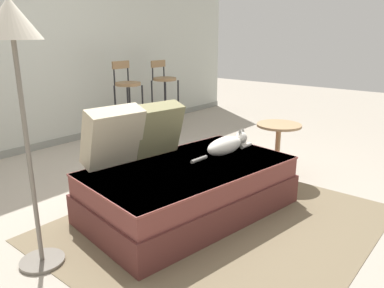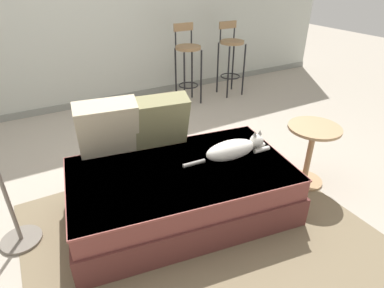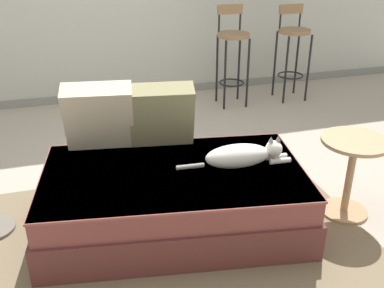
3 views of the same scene
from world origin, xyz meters
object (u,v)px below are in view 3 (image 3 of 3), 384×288
object	(u,v)px
couch	(174,198)
side_table	(351,166)
throw_pillow_corner	(99,116)
throw_pillow_middle	(162,115)
bar_stool_near_window	(233,47)
bar_stool_by_doorway	(293,44)
cat	(242,155)

from	to	relation	value
couch	side_table	bearing A→B (deg)	-8.74
throw_pillow_corner	side_table	bearing A→B (deg)	-21.74
throw_pillow_middle	bar_stool_near_window	bearing A→B (deg)	55.47
throw_pillow_corner	side_table	xyz separation A→B (m)	(1.57, -0.62, -0.29)
throw_pillow_middle	side_table	xyz separation A→B (m)	(1.15, -0.56, -0.28)
bar_stool_near_window	bar_stool_by_doorway	size ratio (longest dim) A/B	1.03
cat	side_table	bearing A→B (deg)	-9.38
couch	throw_pillow_middle	world-z (taller)	throw_pillow_middle
bar_stool_near_window	side_table	distance (m)	2.26
couch	side_table	size ratio (longest dim) A/B	3.21
throw_pillow_middle	bar_stool_near_window	distance (m)	2.04
throw_pillow_middle	cat	distance (m)	0.63
throw_pillow_middle	bar_stool_near_window	xyz separation A→B (m)	(1.16, 1.68, -0.01)
couch	cat	bearing A→B (deg)	-7.65
throw_pillow_corner	bar_stool_by_doorway	size ratio (longest dim) A/B	0.47
cat	throw_pillow_middle	bearing A→B (deg)	133.59
throw_pillow_corner	side_table	world-z (taller)	throw_pillow_corner
couch	cat	size ratio (longest dim) A/B	2.42
bar_stool_near_window	side_table	xyz separation A→B (m)	(-0.00, -2.24, -0.27)
couch	throw_pillow_corner	size ratio (longest dim) A/B	3.65
couch	throw_pillow_middle	bearing A→B (deg)	87.53
side_table	bar_stool_by_doorway	bearing A→B (deg)	72.26
couch	bar_stool_by_doorway	world-z (taller)	bar_stool_by_doorway
bar_stool_near_window	side_table	bearing A→B (deg)	-90.05
bar_stool_by_doorway	side_table	xyz separation A→B (m)	(-0.72, -2.24, -0.27)
throw_pillow_middle	bar_stool_near_window	world-z (taller)	bar_stool_near_window
throw_pillow_corner	bar_stool_by_doorway	xyz separation A→B (m)	(2.28, 1.62, -0.03)
bar_stool_near_window	bar_stool_by_doorway	distance (m)	0.71
throw_pillow_corner	bar_stool_near_window	xyz separation A→B (m)	(1.57, 1.62, -0.02)
cat	throw_pillow_corner	bearing A→B (deg)	148.81
couch	bar_stool_near_window	bearing A→B (deg)	60.37
throw_pillow_corner	cat	size ratio (longest dim) A/B	0.66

